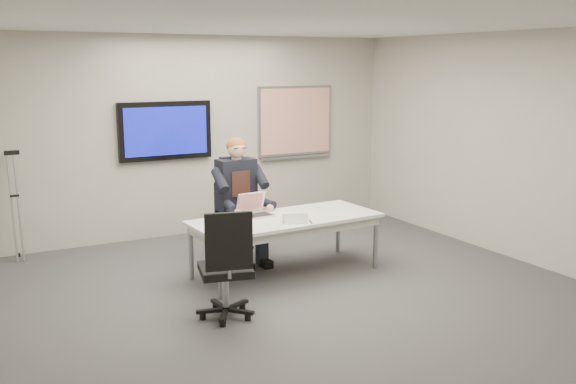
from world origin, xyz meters
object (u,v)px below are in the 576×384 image
conference_table (286,224)px  office_chair_near (226,285)px  laptop (254,210)px  office_chair_far (235,233)px  seated_person (243,212)px

conference_table → office_chair_near: bearing=-143.7°
laptop → office_chair_far: bearing=80.1°
conference_table → seated_person: 0.73m
office_chair_near → seated_person: bearing=-106.0°
laptop → seated_person: bearing=77.0°
conference_table → seated_person: (-0.22, 0.70, 0.02)m
office_chair_far → office_chair_near: bearing=-123.3°
seated_person → laptop: (-0.05, -0.43, 0.13)m
office_chair_far → seated_person: 0.41m
office_chair_near → seated_person: seated_person is taller
office_chair_far → seated_person: size_ratio=0.62×
seated_person → conference_table: bearing=-74.5°
office_chair_near → laptop: 1.53m
office_chair_near → laptop: (0.86, 1.20, 0.40)m
conference_table → seated_person: seated_person is taller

